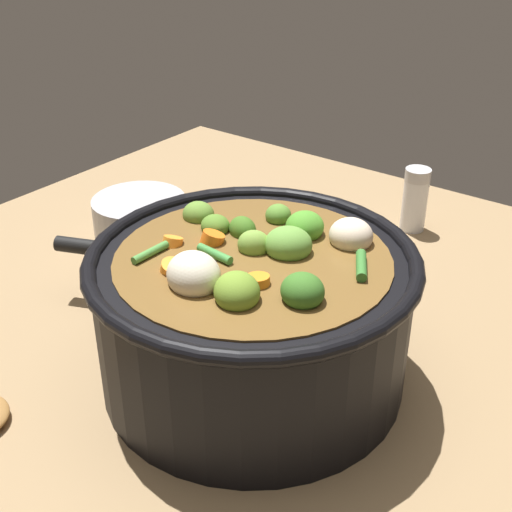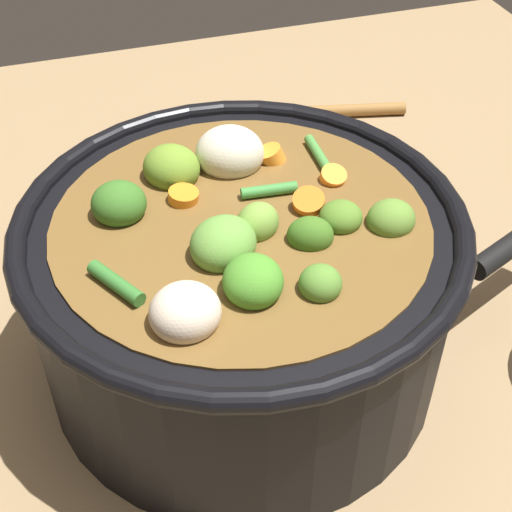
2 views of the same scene
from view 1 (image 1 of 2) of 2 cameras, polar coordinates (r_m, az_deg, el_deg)
ground_plane at (r=0.69m, az=-0.25°, el=-9.94°), size 1.10×1.10×0.00m
cooking_pot at (r=0.65m, az=-0.25°, el=-4.81°), size 0.31×0.31×0.16m
salt_shaker at (r=0.97m, az=13.07°, el=4.60°), size 0.04×0.04×0.09m
small_saucepan at (r=0.89m, az=-9.63°, el=2.33°), size 0.19×0.15×0.08m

